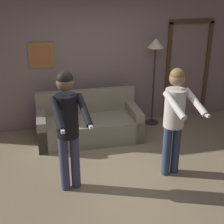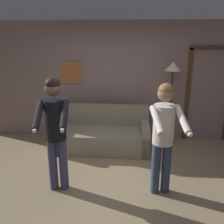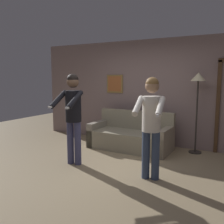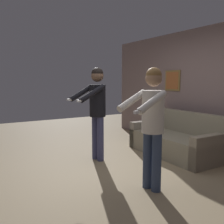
# 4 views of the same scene
# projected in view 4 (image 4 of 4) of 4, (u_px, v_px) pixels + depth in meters

# --- Properties ---
(ground_plane) EXTENTS (12.00, 12.00, 0.00)m
(ground_plane) POSITION_uv_depth(u_px,v_px,m) (122.00, 171.00, 4.18)
(ground_plane) COLOR #968261
(back_wall_assembly) EXTENTS (6.40, 0.10, 2.60)m
(back_wall_assembly) POSITION_uv_depth(u_px,v_px,m) (209.00, 91.00, 5.08)
(back_wall_assembly) COLOR gray
(back_wall_assembly) RESTS_ON ground_plane
(couch) EXTENTS (1.91, 0.87, 0.87)m
(couch) POSITION_uv_depth(u_px,v_px,m) (175.00, 141.00, 5.07)
(couch) COLOR gray
(couch) RESTS_ON ground_plane
(person_standing_left) EXTENTS (0.50, 0.71, 1.74)m
(person_standing_left) POSITION_uv_depth(u_px,v_px,m) (97.00, 105.00, 4.63)
(person_standing_left) COLOR #40426A
(person_standing_left) RESTS_ON ground_plane
(person_standing_right) EXTENTS (0.51, 0.66, 1.68)m
(person_standing_right) POSITION_uv_depth(u_px,v_px,m) (152.00, 117.00, 3.34)
(person_standing_right) COLOR #344262
(person_standing_right) RESTS_ON ground_plane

